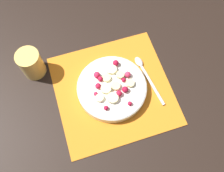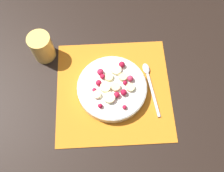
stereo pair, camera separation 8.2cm
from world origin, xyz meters
name	(u,v)px [view 1 (the left image)]	position (x,y,z in m)	size (l,w,h in m)	color
ground_plane	(113,90)	(0.00, 0.00, 0.00)	(3.00, 3.00, 0.00)	black
placemat	(113,90)	(0.00, 0.00, 0.00)	(0.39, 0.38, 0.01)	orange
fruit_bowl	(112,88)	(0.00, 0.00, 0.03)	(0.23, 0.23, 0.05)	silver
spoon	(144,71)	(0.13, 0.03, 0.01)	(0.04, 0.20, 0.01)	silver
drinking_glass	(31,64)	(-0.24, 0.16, 0.05)	(0.08, 0.08, 0.10)	#F4CC66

